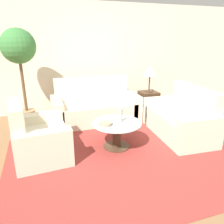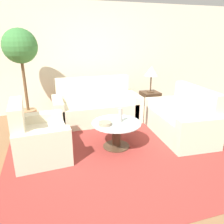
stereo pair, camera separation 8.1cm
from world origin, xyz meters
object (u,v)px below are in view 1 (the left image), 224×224
Objects in this scene: table_lamp at (150,72)px; vase at (121,115)px; armchair at (37,140)px; potted_plant at (19,54)px; coffee_table at (117,131)px; sofa_main at (95,108)px; bowl at (106,124)px; loveseat at (182,120)px.

table_lamp is 2.47× the size of vase.
table_lamp is at bearing -68.36° from armchair.
table_lamp is 0.30× the size of potted_plant.
coffee_table is at bearing -172.38° from vase.
armchair reaches higher than vase.
sofa_main is 1.80× the size of armchair.
vase is (-1.18, -1.26, -0.48)m from table_lamp.
coffee_table is 0.28m from bowl.
potted_plant reaches higher than bowl.
coffee_table is (-1.36, -0.09, -0.01)m from loveseat.
loveseat reaches higher than coffee_table.
armchair is at bearing -85.94° from loveseat.
armchair is 1.37m from vase.
armchair is at bearing -154.67° from table_lamp.
table_lamp reaches higher than coffee_table.
loveseat is 0.78× the size of potted_plant.
coffee_table is (1.27, -0.08, -0.00)m from armchair.
vase is at bearing -46.13° from potted_plant.
armchair is 1.75× the size of table_lamp.
bowl is (-0.21, -0.05, 0.19)m from coffee_table.
potted_plant reaches higher than vase.
loveseat is 1.40m from table_lamp.
bowl is (1.06, -0.13, 0.18)m from armchair.
bowl is (-1.57, -0.14, 0.18)m from loveseat.
potted_plant is at bearing -114.56° from loveseat.
potted_plant is at bearing 172.73° from table_lamp.
sofa_main is 1.88m from potted_plant.
loveseat is at bearing 3.59° from vase.
potted_plant reaches higher than table_lamp.
armchair is 2.89m from table_lamp.
bowl is (-0.18, -1.42, 0.18)m from sofa_main.
loveseat is at bearing -28.32° from potted_plant.
sofa_main reaches higher than vase.
vase is (1.54, -1.61, -0.90)m from potted_plant.
table_lamp is at bearing -4.46° from sofa_main.
coffee_table is (0.03, -1.37, -0.01)m from sofa_main.
armchair is at bearing 177.14° from vase.
sofa_main is 2.27× the size of coffee_table.
potted_plant is 8.18× the size of vase.
table_lamp is at bearing -171.02° from loveseat.
armchair is 1.27m from coffee_table.
vase is 1.11× the size of bowl.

